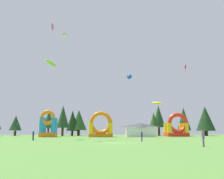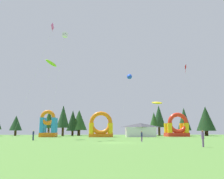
# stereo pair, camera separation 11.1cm
# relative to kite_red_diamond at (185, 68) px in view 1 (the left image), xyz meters

# --- Properties ---
(ground_plane) EXTENTS (120.00, 120.00, 0.00)m
(ground_plane) POSITION_rel_kite_red_diamond_xyz_m (-18.28, -20.93, -16.71)
(ground_plane) COLOR #548438
(kite_red_diamond) EXTENTS (3.83, 1.11, 17.37)m
(kite_red_diamond) POSITION_rel_kite_red_diamond_xyz_m (0.00, 0.00, 0.00)
(kite_red_diamond) COLOR red
(kite_red_diamond) RESTS_ON ground_plane
(kite_white_box) EXTENTS (2.24, 5.71, 21.92)m
(kite_white_box) POSITION_rel_kite_red_diamond_xyz_m (-27.97, -7.53, 4.69)
(kite_white_box) COLOR white
(kite_white_box) RESTS_ON ground_plane
(kite_pink_diamond) EXTENTS (5.73, 4.34, 22.36)m
(kite_pink_diamond) POSITION_rel_kite_red_diamond_xyz_m (-29.86, -10.72, 4.90)
(kite_pink_diamond) COLOR #EA599E
(kite_pink_diamond) RESTS_ON ground_plane
(kite_lime_parafoil) EXTENTS (3.09, 5.19, 16.91)m
(kite_lime_parafoil) POSITION_rel_kite_red_diamond_xyz_m (-31.07, -4.89, -0.70)
(kite_lime_parafoil) COLOR #8CD826
(kite_lime_parafoil) RESTS_ON ground_plane
(kite_yellow_parafoil) EXTENTS (4.57, 3.33, 9.11)m
(kite_yellow_parafoil) POSITION_rel_kite_red_diamond_xyz_m (-6.04, 4.53, -8.11)
(kite_yellow_parafoil) COLOR yellow
(kite_yellow_parafoil) RESTS_ON ground_plane
(kite_blue_delta) EXTENTS (3.54, 1.52, 15.64)m
(kite_blue_delta) POSITION_rel_kite_red_diamond_xyz_m (-13.32, 2.51, -1.76)
(kite_blue_delta) COLOR blue
(kite_blue_delta) RESTS_ON ground_plane
(person_left_edge) EXTENTS (0.41, 0.41, 1.82)m
(person_left_edge) POSITION_rel_kite_red_diamond_xyz_m (-32.37, -11.79, -15.63)
(person_left_edge) COLOR navy
(person_left_edge) RESTS_ON ground_plane
(person_midfield) EXTENTS (0.44, 0.44, 1.81)m
(person_midfield) POSITION_rel_kite_red_diamond_xyz_m (-9.39, -30.19, -15.64)
(person_midfield) COLOR #724C8C
(person_midfield) RESTS_ON ground_plane
(person_near_camera) EXTENTS (0.40, 0.40, 1.67)m
(person_near_camera) POSITION_rel_kite_red_diamond_xyz_m (-13.88, -17.18, -15.72)
(person_near_camera) COLOR #724C8C
(person_near_camera) RESTS_ON ground_plane
(inflatable_orange_dome) EXTENTS (4.11, 4.41, 6.96)m
(inflatable_orange_dome) POSITION_rel_kite_red_diamond_xyz_m (-34.00, 9.63, -14.07)
(inflatable_orange_dome) COLOR orange
(inflatable_orange_dome) RESTS_ON ground_plane
(inflatable_yellow_castle) EXTENTS (6.21, 4.56, 6.61)m
(inflatable_yellow_castle) POSITION_rel_kite_red_diamond_xyz_m (-20.16, 8.70, -14.39)
(inflatable_yellow_castle) COLOR orange
(inflatable_yellow_castle) RESTS_ON ground_plane
(inflatable_red_slide) EXTENTS (6.01, 4.95, 6.59)m
(inflatable_red_slide) POSITION_rel_kite_red_diamond_xyz_m (1.21, 11.97, -14.42)
(inflatable_red_slide) COLOR red
(inflatable_red_slide) RESTS_ON ground_plane
(festival_tent) EXTENTS (7.73, 3.38, 3.66)m
(festival_tent) POSITION_rel_kite_red_diamond_xyz_m (-9.63, 8.98, -14.88)
(festival_tent) COLOR silver
(festival_tent) RESTS_ON ground_plane
(tree_row_2) EXTENTS (3.91, 3.91, 6.37)m
(tree_row_2) POSITION_rel_kite_red_diamond_xyz_m (-46.99, 23.68, -12.74)
(tree_row_2) COLOR #4C331E
(tree_row_2) RESTS_ON ground_plane
(tree_row_3) EXTENTS (3.33, 3.33, 7.94)m
(tree_row_3) POSITION_rel_kite_red_diamond_xyz_m (-35.94, 20.01, -11.61)
(tree_row_3) COLOR #4C331E
(tree_row_3) RESTS_ON ground_plane
(tree_row_4) EXTENTS (3.84, 3.84, 9.27)m
(tree_row_4) POSITION_rel_kite_red_diamond_xyz_m (-31.59, 19.51, -10.89)
(tree_row_4) COLOR #4C331E
(tree_row_4) RESTS_ON ground_plane
(tree_row_5) EXTENTS (3.95, 3.95, 8.06)m
(tree_row_5) POSITION_rel_kite_red_diamond_xyz_m (-29.02, 23.07, -11.95)
(tree_row_5) COLOR #4C331E
(tree_row_5) RESTS_ON ground_plane
(tree_row_6) EXTENTS (5.09, 5.09, 8.20)m
(tree_row_6) POSITION_rel_kite_red_diamond_xyz_m (-27.05, 23.49, -11.76)
(tree_row_6) COLOR #4C331E
(tree_row_6) RESTS_ON ground_plane
(tree_row_7) EXTENTS (2.88, 2.88, 7.48)m
(tree_row_7) POSITION_rel_kite_red_diamond_xyz_m (-3.02, 21.94, -11.68)
(tree_row_7) COLOR #4C331E
(tree_row_7) RESTS_ON ground_plane
(tree_row_8) EXTENTS (4.20, 4.20, 9.94)m
(tree_row_8) POSITION_rel_kite_red_diamond_xyz_m (-0.78, 24.43, -10.45)
(tree_row_8) COLOR #4C331E
(tree_row_8) RESTS_ON ground_plane
(tree_row_9) EXTENTS (4.34, 4.34, 8.98)m
(tree_row_9) POSITION_rel_kite_red_diamond_xyz_m (6.97, 22.35, -11.43)
(tree_row_9) COLOR #4C331E
(tree_row_9) RESTS_ON ground_plane
(tree_row_10) EXTENTS (5.87, 5.87, 9.26)m
(tree_row_10) POSITION_rel_kite_red_diamond_xyz_m (13.12, 19.96, -11.33)
(tree_row_10) COLOR #4C331E
(tree_row_10) RESTS_ON ground_plane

